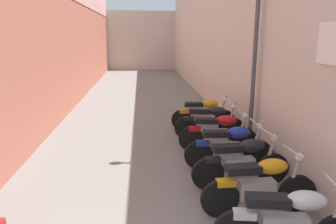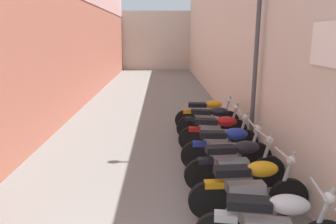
% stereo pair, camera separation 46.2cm
% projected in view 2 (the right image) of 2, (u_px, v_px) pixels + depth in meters
% --- Properties ---
extents(ground_plane, '(40.22, 40.22, 0.00)m').
position_uv_depth(ground_plane, '(151.00, 111.00, 11.71)').
color(ground_plane, slate).
extents(building_left, '(0.45, 24.22, 7.21)m').
position_uv_depth(building_left, '(80.00, 11.00, 12.69)').
color(building_left, '#B76651').
rests_on(building_left, ground).
extents(building_right, '(0.45, 24.22, 5.69)m').
position_uv_depth(building_right, '(221.00, 32.00, 13.04)').
color(building_right, beige).
rests_on(building_right, ground).
extents(building_far_end, '(8.30, 2.00, 4.52)m').
position_uv_depth(building_far_end, '(156.00, 41.00, 25.86)').
color(building_far_end, beige).
rests_on(building_far_end, ground).
extents(motorcycle_third, '(1.85, 0.58, 1.04)m').
position_uv_depth(motorcycle_third, '(250.00, 186.00, 4.78)').
color(motorcycle_third, black).
rests_on(motorcycle_third, ground).
extents(motorcycle_fourth, '(1.85, 0.58, 1.04)m').
position_uv_depth(motorcycle_fourth, '(236.00, 163.00, 5.68)').
color(motorcycle_fourth, black).
rests_on(motorcycle_fourth, ground).
extents(motorcycle_fifth, '(1.85, 0.58, 1.04)m').
position_uv_depth(motorcycle_fifth, '(227.00, 147.00, 6.47)').
color(motorcycle_fifth, black).
rests_on(motorcycle_fifth, ground).
extents(motorcycle_sixth, '(1.84, 0.58, 1.04)m').
position_uv_depth(motorcycle_sixth, '(218.00, 133.00, 7.41)').
color(motorcycle_sixth, black).
rests_on(motorcycle_sixth, ground).
extents(motorcycle_seventh, '(1.84, 0.58, 1.04)m').
position_uv_depth(motorcycle_seventh, '(212.00, 122.00, 8.32)').
color(motorcycle_seventh, black).
rests_on(motorcycle_seventh, ground).
extents(motorcycle_eighth, '(1.85, 0.58, 1.04)m').
position_uv_depth(motorcycle_eighth, '(207.00, 114.00, 9.17)').
color(motorcycle_eighth, black).
rests_on(motorcycle_eighth, ground).
extents(street_lamp, '(0.79, 0.18, 4.98)m').
position_uv_depth(street_lamp, '(254.00, 27.00, 6.93)').
color(street_lamp, '#47474C').
rests_on(street_lamp, ground).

